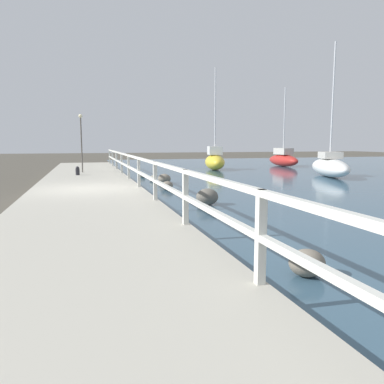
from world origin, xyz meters
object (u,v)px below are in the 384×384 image
(mooring_bollard, at_px, (78,171))
(sailboat_white, at_px, (330,166))
(dock_lamp, at_px, (81,135))
(sailboat_red, at_px, (283,159))
(sailboat_yellow, at_px, (215,160))

(mooring_bollard, height_order, sailboat_white, sailboat_white)
(dock_lamp, relative_size, sailboat_red, 0.49)
(sailboat_red, relative_size, sailboat_yellow, 0.90)
(mooring_bollard, xyz_separation_m, sailboat_red, (16.13, 8.39, 0.06))
(sailboat_red, height_order, sailboat_yellow, sailboat_yellow)
(dock_lamp, distance_m, sailboat_red, 17.32)
(dock_lamp, distance_m, sailboat_white, 13.97)
(sailboat_red, xyz_separation_m, sailboat_white, (-2.31, -9.31, -0.02))
(sailboat_yellow, bearing_deg, mooring_bollard, -135.87)
(mooring_bollard, bearing_deg, sailboat_white, -3.82)
(dock_lamp, xyz_separation_m, sailboat_yellow, (9.06, 4.21, -1.67))
(sailboat_red, bearing_deg, sailboat_yellow, -158.09)
(dock_lamp, xyz_separation_m, sailboat_red, (15.91, 6.64, -1.74))
(dock_lamp, bearing_deg, sailboat_red, 22.65)
(mooring_bollard, height_order, sailboat_red, sailboat_red)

